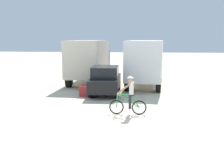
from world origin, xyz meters
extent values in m
plane|color=beige|center=(0.00, 0.00, 0.00)|extent=(120.00, 120.00, 0.00)
cube|color=beige|center=(-2.07, 9.80, 2.00)|extent=(2.58, 5.28, 2.70)
cube|color=#4C6B9E|center=(-1.95, 13.20, 1.50)|extent=(2.25, 1.57, 2.00)
cube|color=black|center=(-1.93, 13.90, 1.85)|extent=(2.03, 0.15, 0.80)
cylinder|color=black|center=(-2.97, 13.13, 0.50)|extent=(0.35, 1.01, 1.00)
cylinder|color=black|center=(-0.93, 13.06, 0.50)|extent=(0.35, 1.01, 1.00)
cylinder|color=black|center=(-3.14, 8.15, 0.50)|extent=(0.35, 1.01, 1.00)
cylinder|color=black|center=(-1.11, 8.08, 0.50)|extent=(0.35, 1.01, 1.00)
cube|color=white|center=(2.30, 8.77, 2.00)|extent=(2.82, 5.38, 2.70)
cube|color=#B21E1E|center=(2.58, 12.16, 1.50)|extent=(2.31, 1.67, 2.00)
cube|color=black|center=(2.64, 12.85, 1.85)|extent=(2.02, 0.24, 0.80)
cylinder|color=black|center=(1.55, 12.14, 0.50)|extent=(0.40, 1.02, 1.00)
cylinder|color=black|center=(3.59, 11.97, 0.50)|extent=(0.40, 1.02, 1.00)
cylinder|color=black|center=(1.15, 7.16, 0.50)|extent=(0.40, 1.02, 1.00)
cylinder|color=black|center=(3.18, 7.00, 0.50)|extent=(0.40, 1.02, 1.00)
cube|color=black|center=(-0.21, 6.17, 0.70)|extent=(1.91, 4.26, 0.76)
cube|color=black|center=(-0.20, 6.02, 1.42)|extent=(1.67, 2.16, 0.68)
cylinder|color=black|center=(-1.04, 7.44, 0.32)|extent=(0.24, 0.65, 0.64)
cylinder|color=black|center=(0.52, 7.49, 0.32)|extent=(0.24, 0.65, 0.64)
cylinder|color=black|center=(-0.94, 4.84, 0.32)|extent=(0.24, 0.65, 0.64)
cylinder|color=black|center=(0.62, 4.89, 0.32)|extent=(0.24, 0.65, 0.64)
torus|color=black|center=(0.95, 1.37, 0.34)|extent=(0.68, 0.07, 0.68)
cylinder|color=silver|center=(0.95, 1.37, 0.34)|extent=(0.08, 0.08, 0.08)
torus|color=black|center=(2.00, 1.39, 0.34)|extent=(0.68, 0.07, 0.68)
cylinder|color=silver|center=(2.00, 1.39, 0.34)|extent=(0.08, 0.08, 0.08)
cylinder|color=green|center=(1.50, 1.38, 0.66)|extent=(1.03, 0.07, 0.68)
cylinder|color=green|center=(1.32, 1.38, 0.94)|extent=(0.66, 0.06, 0.13)
cylinder|color=green|center=(1.82, 1.39, 0.62)|extent=(0.39, 0.06, 0.59)
cylinder|color=green|center=(0.97, 1.37, 0.66)|extent=(0.10, 0.05, 0.64)
cylinder|color=silver|center=(1.00, 1.37, 0.98)|extent=(0.05, 0.52, 0.04)
cube|color=black|center=(1.65, 1.38, 0.93)|extent=(0.24, 0.12, 0.06)
cube|color=silver|center=(1.63, 1.38, 1.24)|extent=(0.21, 0.32, 0.56)
sphere|color=#A87A5B|center=(1.57, 1.38, 1.64)|extent=(0.22, 0.22, 0.22)
cone|color=silver|center=(1.57, 1.38, 1.77)|extent=(0.32, 0.32, 0.10)
cylinder|color=#26262B|center=(1.57, 1.25, 0.63)|extent=(0.12, 0.12, 0.66)
cylinder|color=#26262B|center=(1.57, 1.51, 0.63)|extent=(0.12, 0.12, 0.66)
cylinder|color=#A87A5B|center=(1.30, 1.20, 1.23)|extent=(0.63, 0.10, 0.53)
cylinder|color=#A87A5B|center=(1.29, 1.56, 1.23)|extent=(0.63, 0.08, 0.53)
cube|color=#9E2D2D|center=(-1.31, 5.23, 0.32)|extent=(0.73, 0.69, 0.65)
camera|label=1|loc=(2.10, -10.94, 3.47)|focal=43.91mm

